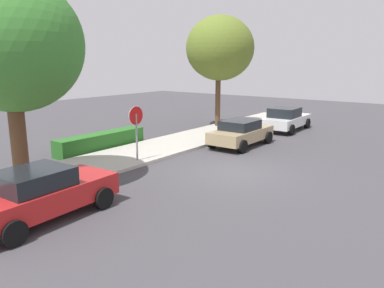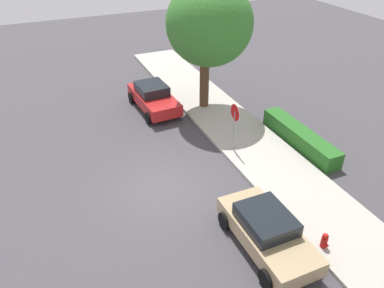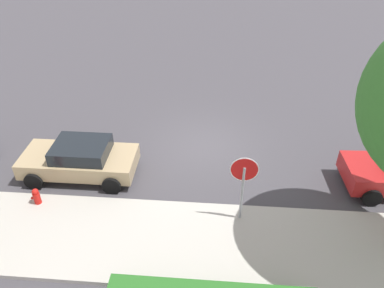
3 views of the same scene
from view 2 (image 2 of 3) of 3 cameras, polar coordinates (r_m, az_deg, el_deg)
name	(u,v)px [view 2 (image 2 of 3)]	position (r m, az deg, el deg)	size (l,w,h in m)	color
ground_plane	(162,188)	(15.51, -4.52, -6.75)	(60.00, 60.00, 0.00)	#423F44
sidewalk_curb	(266,159)	(17.36, 11.24, -2.27)	(32.00, 3.16, 0.14)	#B2ADA3
stop_sign	(235,120)	(16.94, 6.52, 3.72)	(0.82, 0.08, 2.45)	gray
parked_car_red	(153,97)	(21.29, -5.91, 7.11)	(4.17, 2.12, 1.44)	red
parked_car_tan	(267,231)	(12.96, 11.33, -12.84)	(3.99, 1.95, 1.35)	tan
street_tree_mid_block	(209,24)	(19.90, 2.67, 17.75)	(4.46, 4.46, 6.94)	#513823
fire_hydrant	(324,242)	(13.58, 19.49, -13.85)	(0.30, 0.22, 0.72)	red
front_yard_hedge	(300,137)	(18.72, 16.08, 1.01)	(4.97, 0.87, 0.82)	#286623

